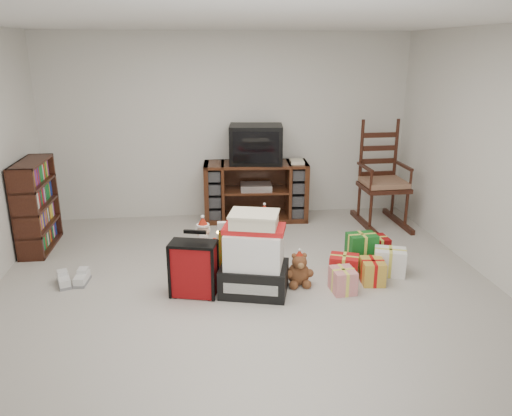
{
  "coord_description": "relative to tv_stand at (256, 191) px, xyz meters",
  "views": [
    {
      "loc": [
        -0.45,
        -4.33,
        2.27
      ],
      "look_at": [
        0.15,
        0.6,
        0.68
      ],
      "focal_mm": 35.0,
      "sensor_mm": 36.0,
      "label": 1
    }
  ],
  "objects": [
    {
      "name": "room",
      "position": [
        -0.35,
        -2.22,
        0.85
      ],
      "size": [
        5.01,
        5.01,
        2.51
      ],
      "color": "#B2ACA3",
      "rests_on": "ground"
    },
    {
      "name": "tv_stand",
      "position": [
        0.0,
        0.0,
        0.0
      ],
      "size": [
        1.43,
        0.59,
        0.8
      ],
      "rotation": [
        0.0,
        0.0,
        -0.06
      ],
      "color": "#482414",
      "rests_on": "floor"
    },
    {
      "name": "bookshelf",
      "position": [
        -2.67,
        -0.73,
        0.11
      ],
      "size": [
        0.29,
        0.86,
        1.05
      ],
      "color": "#391B0F",
      "rests_on": "floor"
    },
    {
      "name": "rocking_chair",
      "position": [
        1.65,
        -0.36,
        0.09
      ],
      "size": [
        0.6,
        0.97,
        1.44
      ],
      "rotation": [
        0.0,
        0.0,
        0.03
      ],
      "color": "#391B0F",
      "rests_on": "floor"
    },
    {
      "name": "gift_pile",
      "position": [
        -0.28,
        -2.19,
        -0.05
      ],
      "size": [
        0.73,
        0.61,
        0.8
      ],
      "rotation": [
        0.0,
        0.0,
        -0.26
      ],
      "color": "black",
      "rests_on": "floor"
    },
    {
      "name": "red_suitcase",
      "position": [
        -0.86,
        -2.18,
        -0.13
      ],
      "size": [
        0.46,
        0.32,
        0.64
      ],
      "rotation": [
        0.0,
        0.0,
        -0.26
      ],
      "color": "maroon",
      "rests_on": "floor"
    },
    {
      "name": "stocking",
      "position": [
        -0.49,
        -1.97,
        -0.07
      ],
      "size": [
        0.32,
        0.16,
        0.66
      ],
      "primitive_type": null,
      "rotation": [
        0.0,
        0.0,
        -0.08
      ],
      "color": "#0D7D13",
      "rests_on": "floor"
    },
    {
      "name": "teddy_bear",
      "position": [
        0.18,
        -2.07,
        -0.25
      ],
      "size": [
        0.23,
        0.2,
        0.34
      ],
      "color": "brown",
      "rests_on": "floor"
    },
    {
      "name": "santa_figurine",
      "position": [
        -0.03,
        -1.08,
        -0.19
      ],
      "size": [
        0.27,
        0.26,
        0.55
      ],
      "color": "#9D2010",
      "rests_on": "floor"
    },
    {
      "name": "mrs_claus_figurine",
      "position": [
        -0.76,
        -1.67,
        -0.16
      ],
      "size": [
        0.31,
        0.29,
        0.63
      ],
      "color": "#9D2010",
      "rests_on": "floor"
    },
    {
      "name": "sneaker_pair",
      "position": [
        -2.08,
        -1.79,
        -0.35
      ],
      "size": [
        0.34,
        0.29,
        0.1
      ],
      "rotation": [
        0.0,
        0.0,
        0.18
      ],
      "color": "silver",
      "rests_on": "floor"
    },
    {
      "name": "gift_cluster",
      "position": [
        0.93,
        -1.91,
        -0.26
      ],
      "size": [
        0.81,
        1.14,
        0.28
      ],
      "color": "red",
      "rests_on": "floor"
    },
    {
      "name": "crt_television",
      "position": [
        -0.0,
        -0.01,
        0.65
      ],
      "size": [
        0.75,
        0.58,
        0.51
      ],
      "rotation": [
        0.0,
        0.0,
        -0.13
      ],
      "color": "black",
      "rests_on": "tv_stand"
    }
  ]
}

